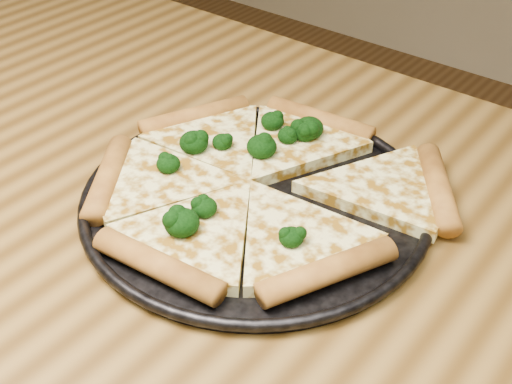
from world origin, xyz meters
The scene contains 4 objects.
dining_table centered at (0.00, 0.00, 0.66)m, with size 1.20×0.90×0.75m.
pizza_pan centered at (0.05, 0.12, 0.76)m, with size 0.34×0.34×0.02m.
pizza centered at (0.05, 0.13, 0.77)m, with size 0.36×0.32×0.02m.
broccoli_florets centered at (0.02, 0.14, 0.78)m, with size 0.19×0.23×0.02m.
Camera 1 is at (0.37, -0.29, 1.15)m, focal length 47.25 mm.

